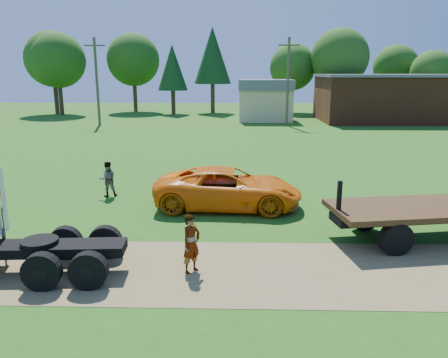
{
  "coord_description": "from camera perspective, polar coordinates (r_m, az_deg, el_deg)",
  "views": [
    {
      "loc": [
        0.6,
        -11.52,
        5.53
      ],
      "look_at": [
        0.17,
        4.5,
        1.6
      ],
      "focal_mm": 35.0,
      "sensor_mm": 36.0,
      "label": 1
    }
  ],
  "objects": [
    {
      "name": "brick_building",
      "position": [
        54.45,
        20.48,
        9.92
      ],
      "size": [
        15.4,
        10.4,
        5.3
      ],
      "color": "brown",
      "rests_on": "ground"
    },
    {
      "name": "utility_poles",
      "position": [
        46.83,
        8.35,
        12.65
      ],
      "size": [
        42.2,
        0.28,
        9.0
      ],
      "color": "#493C29",
      "rests_on": "ground"
    },
    {
      "name": "tree_row",
      "position": [
        60.94,
        -1.1,
        15.06
      ],
      "size": [
        56.57,
        13.56,
        11.46
      ],
      "color": "#341F15",
      "rests_on": "ground"
    },
    {
      "name": "orange_pickup",
      "position": [
        18.15,
        0.53,
        -1.19
      ],
      "size": [
        6.19,
        3.08,
        1.68
      ],
      "primitive_type": "imported",
      "rotation": [
        0.0,
        0.0,
        1.52
      ],
      "color": "orange",
      "rests_on": "ground"
    },
    {
      "name": "spectator_b",
      "position": [
        20.49,
        -14.96,
        -0.02
      ],
      "size": [
        0.96,
        0.86,
        1.61
      ],
      "primitive_type": "imported",
      "rotation": [
        0.0,
        0.0,
        3.53
      ],
      "color": "#999999",
      "rests_on": "ground"
    },
    {
      "name": "ground",
      "position": [
        12.79,
        -1.34,
        -11.85
      ],
      "size": [
        140.0,
        140.0,
        0.0
      ],
      "primitive_type": "plane",
      "color": "#1F5A13",
      "rests_on": "ground"
    },
    {
      "name": "dirt_track",
      "position": [
        12.79,
        -1.34,
        -11.83
      ],
      "size": [
        120.0,
        4.2,
        0.01
      ],
      "primitive_type": "cube",
      "color": "brown",
      "rests_on": "ground"
    },
    {
      "name": "spectator_a",
      "position": [
        12.39,
        -4.29,
        -8.43
      ],
      "size": [
        0.71,
        0.74,
        1.71
      ],
      "primitive_type": "imported",
      "rotation": [
        0.0,
        0.0,
        0.9
      ],
      "color": "#999999",
      "rests_on": "ground"
    },
    {
      "name": "tan_shed",
      "position": [
        51.72,
        5.38,
        10.29
      ],
      "size": [
        6.2,
        5.4,
        4.7
      ],
      "color": "tan",
      "rests_on": "ground"
    }
  ]
}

